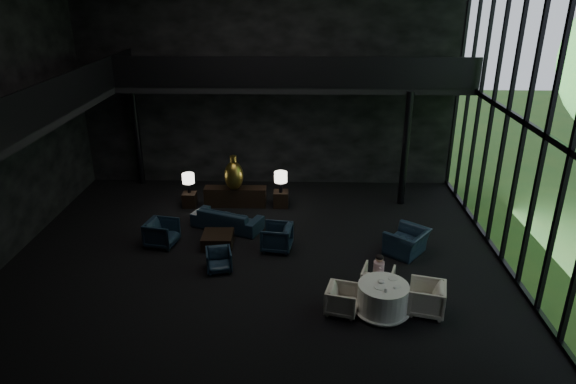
{
  "coord_description": "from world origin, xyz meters",
  "views": [
    {
      "loc": [
        1.26,
        -12.9,
        7.34
      ],
      "look_at": [
        0.88,
        0.5,
        1.82
      ],
      "focal_mm": 32.0,
      "sensor_mm": 36.0,
      "label": 1
    }
  ],
  "objects_px": {
    "lounge_armchair_west": "(162,230)",
    "child": "(379,265)",
    "table_lamp_left": "(188,179)",
    "dining_chair_north": "(378,279)",
    "coffee_table": "(218,240)",
    "sofa": "(227,214)",
    "lounge_armchair_east": "(277,235)",
    "console": "(235,197)",
    "side_table_left": "(190,200)",
    "bronze_urn": "(234,175)",
    "window_armchair": "(407,237)",
    "lounge_armchair_south": "(219,260)",
    "side_table_right": "(281,199)",
    "table_lamp_right": "(281,178)",
    "dining_table": "(382,300)",
    "dining_chair_west": "(343,299)",
    "dining_chair_east": "(427,295)"
  },
  "relations": [
    {
      "from": "table_lamp_left",
      "to": "coffee_table",
      "type": "xyz_separation_m",
      "value": [
        1.44,
        -2.92,
        -0.81
      ]
    },
    {
      "from": "side_table_right",
      "to": "table_lamp_right",
      "type": "bearing_deg",
      "value": -90.0
    },
    {
      "from": "dining_chair_west",
      "to": "sofa",
      "type": "bearing_deg",
      "value": 51.66
    },
    {
      "from": "table_lamp_left",
      "to": "child",
      "type": "bearing_deg",
      "value": -41.43
    },
    {
      "from": "side_table_right",
      "to": "dining_table",
      "type": "bearing_deg",
      "value": -66.58
    },
    {
      "from": "side_table_right",
      "to": "coffee_table",
      "type": "relative_size",
      "value": 0.62
    },
    {
      "from": "table_lamp_left",
      "to": "lounge_armchair_west",
      "type": "xyz_separation_m",
      "value": [
        -0.23,
        -2.9,
        -0.52
      ]
    },
    {
      "from": "sofa",
      "to": "lounge_armchair_west",
      "type": "distance_m",
      "value": 2.16
    },
    {
      "from": "lounge_armchair_west",
      "to": "dining_chair_north",
      "type": "xyz_separation_m",
      "value": [
        6.09,
        -2.39,
        -0.09
      ]
    },
    {
      "from": "side_table_left",
      "to": "window_armchair",
      "type": "distance_m",
      "value": 7.67
    },
    {
      "from": "dining_chair_north",
      "to": "window_armchair",
      "type": "bearing_deg",
      "value": -100.3
    },
    {
      "from": "lounge_armchair_south",
      "to": "dining_chair_west",
      "type": "height_order",
      "value": "dining_chair_west"
    },
    {
      "from": "lounge_armchair_west",
      "to": "dining_chair_east",
      "type": "distance_m",
      "value": 7.81
    },
    {
      "from": "bronze_urn",
      "to": "side_table_left",
      "type": "xyz_separation_m",
      "value": [
        -1.6,
        0.05,
        -0.95
      ]
    },
    {
      "from": "window_armchair",
      "to": "side_table_left",
      "type": "bearing_deg",
      "value": -76.72
    },
    {
      "from": "lounge_armchair_west",
      "to": "lounge_armchair_east",
      "type": "distance_m",
      "value": 3.44
    },
    {
      "from": "lounge_armchair_south",
      "to": "window_armchair",
      "type": "height_order",
      "value": "window_armchair"
    },
    {
      "from": "table_lamp_left",
      "to": "sofa",
      "type": "distance_m",
      "value": 2.37
    },
    {
      "from": "side_table_left",
      "to": "lounge_armchair_south",
      "type": "relative_size",
      "value": 0.82
    },
    {
      "from": "side_table_left",
      "to": "side_table_right",
      "type": "relative_size",
      "value": 0.9
    },
    {
      "from": "side_table_right",
      "to": "dining_chair_west",
      "type": "bearing_deg",
      "value": -74.47
    },
    {
      "from": "dining_table",
      "to": "dining_chair_west",
      "type": "distance_m",
      "value": 0.95
    },
    {
      "from": "table_lamp_right",
      "to": "dining_table",
      "type": "height_order",
      "value": "table_lamp_right"
    },
    {
      "from": "table_lamp_right",
      "to": "window_armchair",
      "type": "bearing_deg",
      "value": -40.47
    },
    {
      "from": "bronze_urn",
      "to": "child",
      "type": "height_order",
      "value": "bronze_urn"
    },
    {
      "from": "lounge_armchair_west",
      "to": "side_table_right",
      "type": "bearing_deg",
      "value": -38.07
    },
    {
      "from": "sofa",
      "to": "lounge_armchair_east",
      "type": "height_order",
      "value": "lounge_armchair_east"
    },
    {
      "from": "side_table_left",
      "to": "dining_table",
      "type": "xyz_separation_m",
      "value": [
        5.87,
        -6.07,
        0.07
      ]
    },
    {
      "from": "window_armchair",
      "to": "dining_chair_north",
      "type": "xyz_separation_m",
      "value": [
        -1.11,
        -2.07,
        -0.15
      ]
    },
    {
      "from": "dining_table",
      "to": "child",
      "type": "relative_size",
      "value": 2.33
    },
    {
      "from": "bronze_urn",
      "to": "side_table_left",
      "type": "relative_size",
      "value": 2.39
    },
    {
      "from": "console",
      "to": "side_table_left",
      "type": "bearing_deg",
      "value": -175.98
    },
    {
      "from": "sofa",
      "to": "window_armchair",
      "type": "relative_size",
      "value": 1.96
    },
    {
      "from": "table_lamp_left",
      "to": "dining_chair_north",
      "type": "relative_size",
      "value": 0.89
    },
    {
      "from": "side_table_left",
      "to": "dining_chair_east",
      "type": "bearing_deg",
      "value": -41.17
    },
    {
      "from": "side_table_left",
      "to": "dining_chair_west",
      "type": "xyz_separation_m",
      "value": [
        4.92,
        -6.1,
        0.11
      ]
    },
    {
      "from": "lounge_armchair_east",
      "to": "dining_chair_west",
      "type": "bearing_deg",
      "value": 37.46
    },
    {
      "from": "bronze_urn",
      "to": "lounge_armchair_east",
      "type": "bearing_deg",
      "value": -61.79
    },
    {
      "from": "lounge_armchair_south",
      "to": "sofa",
      "type": "bearing_deg",
      "value": 80.14
    },
    {
      "from": "side_table_left",
      "to": "lounge_armchair_east",
      "type": "bearing_deg",
      "value": -43.48
    },
    {
      "from": "table_lamp_left",
      "to": "lounge_armchair_west",
      "type": "distance_m",
      "value": 2.96
    },
    {
      "from": "side_table_right",
      "to": "bronze_urn",
      "type": "bearing_deg",
      "value": -174.7
    },
    {
      "from": "console",
      "to": "dining_chair_north",
      "type": "bearing_deg",
      "value": -51.51
    },
    {
      "from": "side_table_right",
      "to": "lounge_armchair_east",
      "type": "distance_m",
      "value": 3.15
    },
    {
      "from": "bronze_urn",
      "to": "lounge_armchair_south",
      "type": "bearing_deg",
      "value": -88.76
    },
    {
      "from": "lounge_armchair_west",
      "to": "dining_chair_north",
      "type": "relative_size",
      "value": 1.23
    },
    {
      "from": "lounge_armchair_south",
      "to": "dining_chair_west",
      "type": "distance_m",
      "value": 3.71
    },
    {
      "from": "table_lamp_left",
      "to": "lounge_armchair_south",
      "type": "xyz_separation_m",
      "value": [
        1.69,
        -4.31,
        -0.7
      ]
    },
    {
      "from": "side_table_left",
      "to": "lounge_armchair_west",
      "type": "bearing_deg",
      "value": -94.57
    },
    {
      "from": "lounge_armchair_west",
      "to": "child",
      "type": "bearing_deg",
      "value": -99.45
    }
  ]
}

